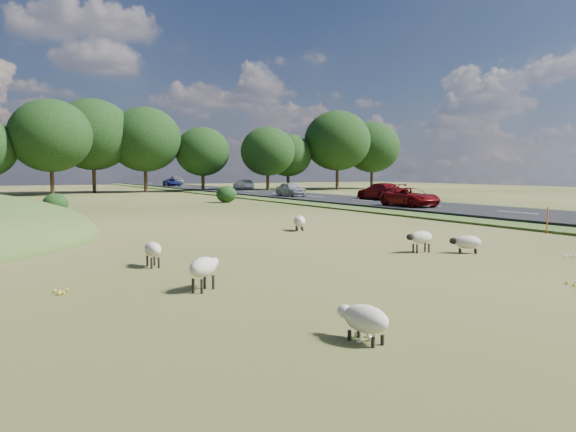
{
  "coord_description": "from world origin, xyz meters",
  "views": [
    {
      "loc": [
        -8.42,
        -15.52,
        2.79
      ],
      "look_at": [
        2.0,
        4.0,
        1.0
      ],
      "focal_mm": 35.0,
      "sensor_mm": 36.0,
      "label": 1
    }
  ],
  "objects_px": {
    "car_5": "(410,197)",
    "car_3": "(175,180)",
    "sheep_5": "(300,221)",
    "car_6": "(172,182)",
    "sheep_4": "(467,242)",
    "car_0": "(380,191)",
    "sheep_2": "(204,267)",
    "car_2": "(243,185)",
    "sheep_1": "(364,319)",
    "marker_post": "(547,221)",
    "car_4": "(291,189)",
    "sheep_0": "(421,237)",
    "sheep_3": "(152,249)"
  },
  "relations": [
    {
      "from": "car_5",
      "to": "car_3",
      "type": "bearing_deg",
      "value": 86.89
    },
    {
      "from": "sheep_5",
      "to": "car_5",
      "type": "distance_m",
      "value": 16.2
    },
    {
      "from": "sheep_5",
      "to": "car_6",
      "type": "xyz_separation_m",
      "value": [
        13.81,
        67.59,
        0.42
      ]
    },
    {
      "from": "sheep_4",
      "to": "car_0",
      "type": "distance_m",
      "value": 30.51
    },
    {
      "from": "sheep_2",
      "to": "car_2",
      "type": "distance_m",
      "value": 62.96
    },
    {
      "from": "car_6",
      "to": "car_3",
      "type": "bearing_deg",
      "value": 70.63
    },
    {
      "from": "sheep_1",
      "to": "sheep_2",
      "type": "xyz_separation_m",
      "value": [
        -0.98,
        4.97,
        0.16
      ]
    },
    {
      "from": "marker_post",
      "to": "car_4",
      "type": "xyz_separation_m",
      "value": [
        4.93,
        32.85,
        0.36
      ]
    },
    {
      "from": "sheep_0",
      "to": "sheep_5",
      "type": "bearing_deg",
      "value": -84.5
    },
    {
      "from": "sheep_2",
      "to": "car_4",
      "type": "relative_size",
      "value": 0.26
    },
    {
      "from": "sheep_1",
      "to": "sheep_0",
      "type": "bearing_deg",
      "value": -57.38
    },
    {
      "from": "sheep_4",
      "to": "car_3",
      "type": "height_order",
      "value": "car_3"
    },
    {
      "from": "car_2",
      "to": "car_6",
      "type": "height_order",
      "value": "car_2"
    },
    {
      "from": "marker_post",
      "to": "sheep_4",
      "type": "xyz_separation_m",
      "value": [
        -7.39,
        -2.51,
        -0.22
      ]
    },
    {
      "from": "sheep_2",
      "to": "sheep_5",
      "type": "relative_size",
      "value": 0.84
    },
    {
      "from": "car_2",
      "to": "car_5",
      "type": "relative_size",
      "value": 0.85
    },
    {
      "from": "marker_post",
      "to": "sheep_0",
      "type": "relative_size",
      "value": 1.15
    },
    {
      "from": "marker_post",
      "to": "car_4",
      "type": "distance_m",
      "value": 33.22
    },
    {
      "from": "sheep_0",
      "to": "sheep_3",
      "type": "distance_m",
      "value": 8.92
    },
    {
      "from": "marker_post",
      "to": "car_0",
      "type": "relative_size",
      "value": 0.24
    },
    {
      "from": "sheep_2",
      "to": "car_3",
      "type": "distance_m",
      "value": 92.51
    },
    {
      "from": "marker_post",
      "to": "car_6",
      "type": "distance_m",
      "value": 74.17
    },
    {
      "from": "sheep_1",
      "to": "sheep_4",
      "type": "xyz_separation_m",
      "value": [
        8.88,
        6.43,
        -0.01
      ]
    },
    {
      "from": "sheep_1",
      "to": "car_5",
      "type": "xyz_separation_m",
      "value": [
        21.2,
        23.82,
        0.52
      ]
    },
    {
      "from": "sheep_2",
      "to": "sheep_4",
      "type": "distance_m",
      "value": 9.96
    },
    {
      "from": "sheep_2",
      "to": "sheep_0",
      "type": "bearing_deg",
      "value": -25.13
    },
    {
      "from": "marker_post",
      "to": "car_2",
      "type": "bearing_deg",
      "value": 80.71
    },
    {
      "from": "car_0",
      "to": "sheep_5",
      "type": "bearing_deg",
      "value": 43.93
    },
    {
      "from": "sheep_0",
      "to": "sheep_3",
      "type": "relative_size",
      "value": 1.02
    },
    {
      "from": "car_5",
      "to": "car_4",
      "type": "bearing_deg",
      "value": 90.0
    },
    {
      "from": "marker_post",
      "to": "car_3",
      "type": "relative_size",
      "value": 0.23
    },
    {
      "from": "car_5",
      "to": "sheep_4",
      "type": "bearing_deg",
      "value": -125.31
    },
    {
      "from": "sheep_0",
      "to": "sheep_4",
      "type": "distance_m",
      "value": 1.55
    },
    {
      "from": "sheep_0",
      "to": "car_3",
      "type": "bearing_deg",
      "value": -97.39
    },
    {
      "from": "sheep_4",
      "to": "car_5",
      "type": "height_order",
      "value": "car_5"
    },
    {
      "from": "sheep_3",
      "to": "car_2",
      "type": "height_order",
      "value": "car_2"
    },
    {
      "from": "sheep_4",
      "to": "car_2",
      "type": "distance_m",
      "value": 58.18
    },
    {
      "from": "car_3",
      "to": "sheep_5",
      "type": "bearing_deg",
      "value": 77.34
    },
    {
      "from": "car_3",
      "to": "car_4",
      "type": "xyz_separation_m",
      "value": [
        -3.8,
        -51.96,
        -0.05
      ]
    },
    {
      "from": "sheep_1",
      "to": "sheep_3",
      "type": "bearing_deg",
      "value": -3.4
    },
    {
      "from": "sheep_2",
      "to": "sheep_4",
      "type": "bearing_deg",
      "value": -31.91
    },
    {
      "from": "marker_post",
      "to": "car_6",
      "type": "relative_size",
      "value": 0.27
    },
    {
      "from": "marker_post",
      "to": "sheep_5",
      "type": "xyz_separation_m",
      "value": [
        -8.88,
        6.42,
        -0.16
      ]
    },
    {
      "from": "sheep_0",
      "to": "sheep_2",
      "type": "relative_size",
      "value": 0.98
    },
    {
      "from": "marker_post",
      "to": "sheep_4",
      "type": "distance_m",
      "value": 7.81
    },
    {
      "from": "car_2",
      "to": "car_5",
      "type": "distance_m",
      "value": 38.68
    },
    {
      "from": "sheep_5",
      "to": "car_4",
      "type": "relative_size",
      "value": 0.3
    },
    {
      "from": "sheep_5",
      "to": "sheep_1",
      "type": "bearing_deg",
      "value": -1.9
    },
    {
      "from": "car_2",
      "to": "car_6",
      "type": "bearing_deg",
      "value": -79.56
    },
    {
      "from": "marker_post",
      "to": "car_4",
      "type": "height_order",
      "value": "car_4"
    }
  ]
}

